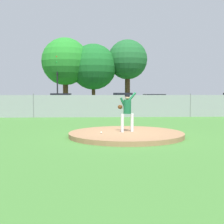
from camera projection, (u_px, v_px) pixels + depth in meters
ground_plane at (117, 122)px, 18.75m from camera, size 80.00×80.00×0.00m
asphalt_strip at (110, 113)px, 27.22m from camera, size 44.00×7.00×0.01m
pitchers_mound at (126, 134)px, 12.77m from camera, size 4.80×4.80×0.18m
pitcher_youth at (127, 109)px, 12.83m from camera, size 0.79×0.32×1.68m
baseball at (101, 133)px, 12.40m from camera, size 0.07×0.07×0.07m
chainlink_fence at (113, 106)px, 22.69m from camera, size 29.26×0.07×1.74m
parked_car_teal at (123, 104)px, 26.89m from camera, size 2.04×4.26×1.80m
parked_car_white at (154, 104)px, 26.91m from camera, size 1.87×4.10×1.69m
parked_car_charcoal at (61, 104)px, 27.34m from camera, size 2.08×4.10×1.76m
traffic_cone_orange at (12, 109)px, 29.72m from camera, size 0.40×0.40×0.55m
traffic_light_near at (57, 73)px, 31.25m from camera, size 0.28×0.46×5.62m
tree_leaning_west at (65, 62)px, 33.37m from camera, size 5.15×5.15×7.77m
tree_slender_far at (93, 67)px, 33.75m from camera, size 5.04×5.04×7.17m
tree_tall_centre at (128, 60)px, 34.34m from camera, size 4.44×4.44×7.74m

